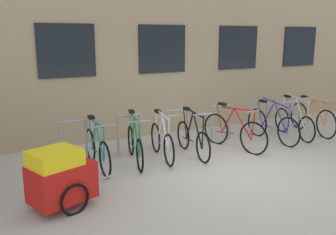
{
  "coord_description": "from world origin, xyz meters",
  "views": [
    {
      "loc": [
        -4.27,
        -5.27,
        2.53
      ],
      "look_at": [
        -0.67,
        1.6,
        0.81
      ],
      "focal_mm": 39.4,
      "sensor_mm": 36.0,
      "label": 1
    }
  ],
  "objects_px": {
    "bicycle_red": "(234,132)",
    "bicycle_black": "(193,138)",
    "bicycle_blue": "(272,125)",
    "bicycle_white": "(162,141)",
    "bike_trailer": "(60,177)",
    "bicycle_silver": "(294,122)",
    "bicycle_green": "(135,144)",
    "bicycle_teal": "(97,149)",
    "bicycle_orange": "(312,118)"
  },
  "relations": [
    {
      "from": "bicycle_blue",
      "to": "bike_trailer",
      "type": "height_order",
      "value": "bicycle_blue"
    },
    {
      "from": "bicycle_silver",
      "to": "bike_trailer",
      "type": "xyz_separation_m",
      "value": [
        -6.14,
        -1.33,
        0.1
      ]
    },
    {
      "from": "bike_trailer",
      "to": "bicycle_orange",
      "type": "bearing_deg",
      "value": 11.28
    },
    {
      "from": "bicycle_white",
      "to": "bicycle_blue",
      "type": "bearing_deg",
      "value": -1.54
    },
    {
      "from": "bicycle_red",
      "to": "bicycle_green",
      "type": "distance_m",
      "value": 2.37
    },
    {
      "from": "bicycle_white",
      "to": "bicycle_orange",
      "type": "distance_m",
      "value": 4.46
    },
    {
      "from": "bicycle_silver",
      "to": "bicycle_orange",
      "type": "bearing_deg",
      "value": 3.02
    },
    {
      "from": "bicycle_black",
      "to": "bicycle_red",
      "type": "bearing_deg",
      "value": -2.49
    },
    {
      "from": "bicycle_black",
      "to": "bike_trailer",
      "type": "height_order",
      "value": "bicycle_black"
    },
    {
      "from": "bicycle_white",
      "to": "bike_trailer",
      "type": "bearing_deg",
      "value": -150.06
    },
    {
      "from": "bicycle_green",
      "to": "bicycle_white",
      "type": "height_order",
      "value": "bicycle_green"
    },
    {
      "from": "bicycle_teal",
      "to": "bicycle_blue",
      "type": "bearing_deg",
      "value": -1.6
    },
    {
      "from": "bicycle_green",
      "to": "bike_trailer",
      "type": "relative_size",
      "value": 1.15
    },
    {
      "from": "bicycle_orange",
      "to": "bike_trailer",
      "type": "bearing_deg",
      "value": -168.72
    },
    {
      "from": "bicycle_red",
      "to": "bicycle_orange",
      "type": "height_order",
      "value": "bicycle_red"
    },
    {
      "from": "bicycle_blue",
      "to": "bicycle_black",
      "type": "bearing_deg",
      "value": -179.08
    },
    {
      "from": "bicycle_black",
      "to": "bicycle_blue",
      "type": "relative_size",
      "value": 0.92
    },
    {
      "from": "bicycle_black",
      "to": "bicycle_white",
      "type": "height_order",
      "value": "bicycle_white"
    },
    {
      "from": "bicycle_black",
      "to": "bicycle_blue",
      "type": "bearing_deg",
      "value": 0.92
    },
    {
      "from": "bicycle_black",
      "to": "bicycle_white",
      "type": "distance_m",
      "value": 0.7
    },
    {
      "from": "bicycle_green",
      "to": "bicycle_blue",
      "type": "distance_m",
      "value": 3.6
    },
    {
      "from": "bicycle_red",
      "to": "bicycle_green",
      "type": "bearing_deg",
      "value": 175.51
    },
    {
      "from": "bicycle_teal",
      "to": "bicycle_green",
      "type": "relative_size",
      "value": 1.01
    },
    {
      "from": "bicycle_black",
      "to": "bicycle_blue",
      "type": "height_order",
      "value": "bicycle_blue"
    },
    {
      "from": "bicycle_white",
      "to": "bicycle_green",
      "type": "bearing_deg",
      "value": 177.97
    },
    {
      "from": "bicycle_white",
      "to": "bicycle_orange",
      "type": "height_order",
      "value": "bicycle_white"
    },
    {
      "from": "bicycle_teal",
      "to": "bicycle_green",
      "type": "xyz_separation_m",
      "value": [
        0.79,
        -0.02,
        -0.01
      ]
    },
    {
      "from": "bicycle_orange",
      "to": "bicycle_white",
      "type": "bearing_deg",
      "value": 179.94
    },
    {
      "from": "bicycle_blue",
      "to": "bicycle_white",
      "type": "bearing_deg",
      "value": 178.46
    },
    {
      "from": "bicycle_red",
      "to": "bike_trailer",
      "type": "distance_m",
      "value": 4.3
    },
    {
      "from": "bicycle_blue",
      "to": "bicycle_white",
      "type": "height_order",
      "value": "bicycle_blue"
    },
    {
      "from": "bicycle_black",
      "to": "bike_trailer",
      "type": "xyz_separation_m",
      "value": [
        -3.06,
        -1.25,
        0.11
      ]
    },
    {
      "from": "bicycle_red",
      "to": "bicycle_teal",
      "type": "height_order",
      "value": "bicycle_red"
    },
    {
      "from": "bicycle_red",
      "to": "bicycle_green",
      "type": "height_order",
      "value": "same"
    },
    {
      "from": "bicycle_teal",
      "to": "bicycle_white",
      "type": "xyz_separation_m",
      "value": [
        1.39,
        -0.04,
        -0.0
      ]
    },
    {
      "from": "bicycle_orange",
      "to": "bike_trailer",
      "type": "height_order",
      "value": "bicycle_orange"
    },
    {
      "from": "bicycle_silver",
      "to": "bicycle_blue",
      "type": "relative_size",
      "value": 0.93
    },
    {
      "from": "bicycle_white",
      "to": "bicycle_teal",
      "type": "bearing_deg",
      "value": 178.27
    },
    {
      "from": "bicycle_green",
      "to": "bicycle_blue",
      "type": "xyz_separation_m",
      "value": [
        3.59,
        -0.1,
        0.02
      ]
    },
    {
      "from": "bicycle_red",
      "to": "bicycle_black",
      "type": "height_order",
      "value": "bicycle_red"
    },
    {
      "from": "bicycle_red",
      "to": "bicycle_white",
      "type": "height_order",
      "value": "bicycle_red"
    },
    {
      "from": "bicycle_white",
      "to": "bike_trailer",
      "type": "height_order",
      "value": "bicycle_white"
    },
    {
      "from": "bicycle_blue",
      "to": "bicycle_white",
      "type": "relative_size",
      "value": 1.12
    },
    {
      "from": "bicycle_red",
      "to": "bicycle_orange",
      "type": "distance_m",
      "value": 2.71
    },
    {
      "from": "bicycle_red",
      "to": "bicycle_black",
      "type": "xyz_separation_m",
      "value": [
        -1.07,
        0.05,
        -0.03
      ]
    },
    {
      "from": "bicycle_orange",
      "to": "bicycle_teal",
      "type": "bearing_deg",
      "value": 179.54
    },
    {
      "from": "bicycle_white",
      "to": "bike_trailer",
      "type": "distance_m",
      "value": 2.74
    },
    {
      "from": "bicycle_silver",
      "to": "bicycle_green",
      "type": "xyz_separation_m",
      "value": [
        -4.37,
        0.06,
        -0.01
      ]
    },
    {
      "from": "bicycle_silver",
      "to": "bicycle_black",
      "type": "height_order",
      "value": "bicycle_silver"
    },
    {
      "from": "bicycle_orange",
      "to": "bike_trailer",
      "type": "relative_size",
      "value": 1.24
    }
  ]
}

